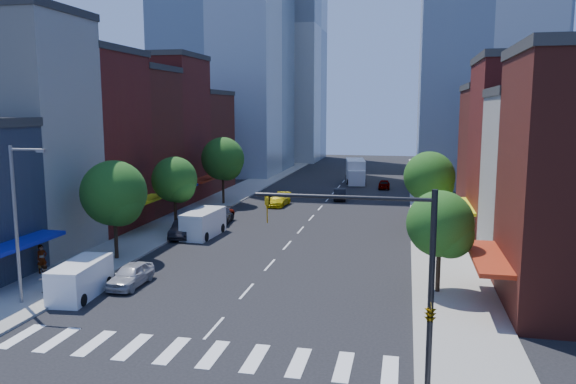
{
  "coord_description": "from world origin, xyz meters",
  "views": [
    {
      "loc": [
        9.4,
        -26.09,
        11.18
      ],
      "look_at": [
        0.83,
        14.44,
        5.0
      ],
      "focal_mm": 35.0,
      "sensor_mm": 36.0,
      "label": 1
    }
  ],
  "objects_px": {
    "parked_car_front": "(131,275)",
    "traffic_car_far": "(384,184)",
    "pedestrian_far": "(44,279)",
    "parked_car_rear": "(221,217)",
    "parked_car_second": "(183,229)",
    "traffic_car_oncoming": "(340,194)",
    "box_truck": "(355,172)",
    "cargo_van_near": "(80,280)",
    "cargo_van_far": "(203,224)",
    "parked_car_third": "(213,216)",
    "pedestrian_near": "(42,259)",
    "taxi": "(279,200)"
  },
  "relations": [
    {
      "from": "parked_car_front",
      "to": "traffic_car_far",
      "type": "distance_m",
      "value": 49.49
    },
    {
      "from": "pedestrian_far",
      "to": "parked_car_rear",
      "type": "bearing_deg",
      "value": 177.03
    },
    {
      "from": "parked_car_second",
      "to": "pedestrian_far",
      "type": "relative_size",
      "value": 2.72
    },
    {
      "from": "traffic_car_oncoming",
      "to": "traffic_car_far",
      "type": "bearing_deg",
      "value": -121.18
    },
    {
      "from": "parked_car_front",
      "to": "box_truck",
      "type": "height_order",
      "value": "box_truck"
    },
    {
      "from": "parked_car_second",
      "to": "cargo_van_near",
      "type": "height_order",
      "value": "cargo_van_near"
    },
    {
      "from": "parked_car_second",
      "to": "traffic_car_oncoming",
      "type": "relative_size",
      "value": 1.09
    },
    {
      "from": "cargo_van_far",
      "to": "traffic_car_far",
      "type": "distance_m",
      "value": 36.28
    },
    {
      "from": "cargo_van_far",
      "to": "parked_car_third",
      "type": "bearing_deg",
      "value": 103.85
    },
    {
      "from": "cargo_van_far",
      "to": "traffic_car_oncoming",
      "type": "xyz_separation_m",
      "value": [
        9.47,
        22.47,
        -0.45
      ]
    },
    {
      "from": "parked_car_second",
      "to": "pedestrian_near",
      "type": "height_order",
      "value": "pedestrian_near"
    },
    {
      "from": "taxi",
      "to": "traffic_car_oncoming",
      "type": "bearing_deg",
      "value": 46.46
    },
    {
      "from": "parked_car_front",
      "to": "cargo_van_near",
      "type": "xyz_separation_m",
      "value": [
        -1.99,
        -2.52,
        0.32
      ]
    },
    {
      "from": "box_truck",
      "to": "parked_car_third",
      "type": "bearing_deg",
      "value": -116.04
    },
    {
      "from": "traffic_car_far",
      "to": "parked_car_front",
      "type": "bearing_deg",
      "value": 72.36
    },
    {
      "from": "parked_car_third",
      "to": "box_truck",
      "type": "relative_size",
      "value": 0.61
    },
    {
      "from": "pedestrian_near",
      "to": "traffic_car_far",
      "type": "bearing_deg",
      "value": 0.48
    },
    {
      "from": "cargo_van_near",
      "to": "traffic_car_oncoming",
      "type": "bearing_deg",
      "value": 69.02
    },
    {
      "from": "traffic_car_far",
      "to": "cargo_van_far",
      "type": "bearing_deg",
      "value": 65.29
    },
    {
      "from": "taxi",
      "to": "traffic_car_oncoming",
      "type": "distance_m",
      "value": 8.64
    },
    {
      "from": "traffic_car_far",
      "to": "parked_car_second",
      "type": "bearing_deg",
      "value": 63.57
    },
    {
      "from": "parked_car_rear",
      "to": "pedestrian_near",
      "type": "xyz_separation_m",
      "value": [
        -6.28,
        -18.84,
        0.43
      ]
    },
    {
      "from": "pedestrian_near",
      "to": "parked_car_front",
      "type": "bearing_deg",
      "value": -72.94
    },
    {
      "from": "parked_car_second",
      "to": "cargo_van_far",
      "type": "xyz_separation_m",
      "value": [
        1.53,
        0.69,
        0.38
      ]
    },
    {
      "from": "box_truck",
      "to": "traffic_car_oncoming",
      "type": "bearing_deg",
      "value": -99.43
    },
    {
      "from": "traffic_car_far",
      "to": "pedestrian_far",
      "type": "xyz_separation_m",
      "value": [
        -18.28,
        -50.1,
        0.33
      ]
    },
    {
      "from": "cargo_van_near",
      "to": "traffic_car_far",
      "type": "height_order",
      "value": "cargo_van_near"
    },
    {
      "from": "cargo_van_near",
      "to": "pedestrian_near",
      "type": "bearing_deg",
      "value": 140.07
    },
    {
      "from": "cargo_van_near",
      "to": "traffic_car_far",
      "type": "relative_size",
      "value": 1.3
    },
    {
      "from": "parked_car_front",
      "to": "cargo_van_far",
      "type": "xyz_separation_m",
      "value": [
        -0.47,
        14.2,
        0.43
      ]
    },
    {
      "from": "parked_car_third",
      "to": "pedestrian_far",
      "type": "bearing_deg",
      "value": -90.09
    },
    {
      "from": "taxi",
      "to": "traffic_car_far",
      "type": "relative_size",
      "value": 1.21
    },
    {
      "from": "traffic_car_oncoming",
      "to": "box_truck",
      "type": "distance_m",
      "value": 16.25
    },
    {
      "from": "cargo_van_far",
      "to": "traffic_car_far",
      "type": "bearing_deg",
      "value": 69.74
    },
    {
      "from": "traffic_car_oncoming",
      "to": "traffic_car_far",
      "type": "xyz_separation_m",
      "value": [
        4.98,
        10.81,
        -0.03
      ]
    },
    {
      "from": "parked_car_rear",
      "to": "taxi",
      "type": "relative_size",
      "value": 1.01
    },
    {
      "from": "cargo_van_near",
      "to": "traffic_car_far",
      "type": "distance_m",
      "value": 52.47
    },
    {
      "from": "cargo_van_near",
      "to": "traffic_car_far",
      "type": "xyz_separation_m",
      "value": [
        15.97,
        49.98,
        -0.37
      ]
    },
    {
      "from": "pedestrian_near",
      "to": "pedestrian_far",
      "type": "distance_m",
      "value": 4.48
    },
    {
      "from": "parked_car_front",
      "to": "traffic_car_oncoming",
      "type": "distance_m",
      "value": 37.75
    },
    {
      "from": "parked_car_front",
      "to": "parked_car_second",
      "type": "bearing_deg",
      "value": 98.06
    },
    {
      "from": "parked_car_second",
      "to": "pedestrian_near",
      "type": "distance_m",
      "value": 13.53
    },
    {
      "from": "traffic_car_oncoming",
      "to": "traffic_car_far",
      "type": "distance_m",
      "value": 11.9
    },
    {
      "from": "taxi",
      "to": "parked_car_rear",
      "type": "bearing_deg",
      "value": -102.31
    },
    {
      "from": "cargo_van_far",
      "to": "pedestrian_far",
      "type": "height_order",
      "value": "cargo_van_far"
    },
    {
      "from": "parked_car_front",
      "to": "parked_car_rear",
      "type": "bearing_deg",
      "value": 91.73
    },
    {
      "from": "parked_car_front",
      "to": "parked_car_third",
      "type": "relative_size",
      "value": 0.76
    },
    {
      "from": "parked_car_third",
      "to": "pedestrian_far",
      "type": "distance_m",
      "value": 22.44
    },
    {
      "from": "taxi",
      "to": "parked_car_second",
      "type": "bearing_deg",
      "value": -100.47
    },
    {
      "from": "parked_car_second",
      "to": "traffic_car_oncoming",
      "type": "distance_m",
      "value": 25.63
    }
  ]
}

